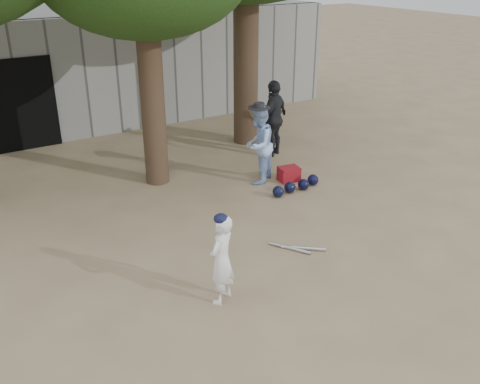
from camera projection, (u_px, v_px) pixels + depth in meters
ground at (243, 284)px, 7.75m from camera, size 70.00×70.00×0.00m
boy_player at (222, 260)px, 7.14m from camera, size 0.56×0.50×1.29m
spectator_blue at (258, 145)px, 10.92m from camera, size 1.00×0.96×1.62m
spectator_dark at (274, 118)px, 12.42m from camera, size 1.13×0.86×1.78m
red_bag at (289, 174)px, 11.24m from camera, size 0.47×0.39×0.30m
back_building at (43, 66)px, 15.07m from camera, size 16.00×5.24×3.00m
helmet_row at (296, 186)px, 10.76m from camera, size 1.19×0.32×0.23m
bat_pile at (297, 248)px, 8.65m from camera, size 0.67×0.70×0.06m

